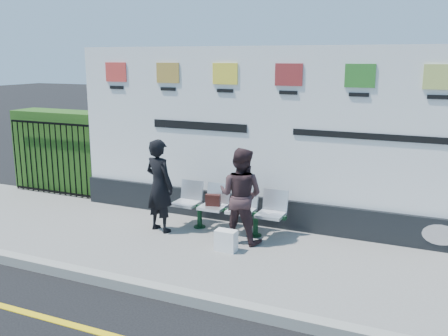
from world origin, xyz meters
name	(u,v)px	position (x,y,z in m)	size (l,w,h in m)	color
pavement	(227,253)	(0.00, 2.50, 0.06)	(14.00, 3.00, 0.12)	slate
kerb	(178,295)	(0.00, 1.00, 0.07)	(14.00, 0.18, 0.14)	gray
billboard	(288,152)	(0.50, 3.85, 1.42)	(8.00, 0.30, 3.00)	black
hedge	(66,151)	(-4.58, 4.30, 0.97)	(2.35, 0.70, 1.70)	#285218
railing	(52,158)	(-4.58, 3.85, 0.89)	(2.05, 0.06, 1.54)	black
bench	(227,220)	(-0.32, 3.23, 0.33)	(1.93, 0.51, 0.41)	silver
woman_left	(159,186)	(-1.35, 2.82, 0.89)	(0.56, 0.37, 1.54)	black
woman_right	(241,195)	(0.05, 2.91, 0.86)	(0.72, 0.56, 1.49)	#342224
handbag_brown	(213,200)	(-0.58, 3.23, 0.63)	(0.24, 0.10, 0.19)	black
carrier_bag_white	(226,241)	(0.00, 2.46, 0.28)	(0.32, 0.19, 0.32)	white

